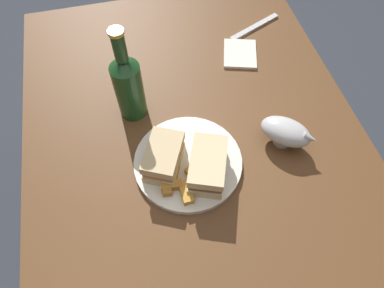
{
  "coord_description": "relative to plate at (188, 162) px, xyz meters",
  "views": [
    {
      "loc": [
        -0.44,
        0.12,
        1.46
      ],
      "look_at": [
        -0.03,
        0.02,
        0.78
      ],
      "focal_mm": 32.62,
      "sensor_mm": 36.0,
      "label": 1
    }
  ],
  "objects": [
    {
      "name": "plate",
      "position": [
        0.0,
        0.0,
        0.0
      ],
      "size": [
        0.25,
        0.25,
        0.02
      ],
      "primitive_type": "cylinder",
      "color": "silver",
      "rests_on": "dining_table"
    },
    {
      "name": "potato_wedge_back",
      "position": [
        -0.05,
        0.06,
        0.02
      ],
      "size": [
        0.05,
        0.02,
        0.02
      ],
      "primitive_type": "cube",
      "rotation": [
        0.0,
        0.0,
        3.02
      ],
      "color": "#AD702D",
      "rests_on": "plate"
    },
    {
      "name": "potato_wedge_left_edge",
      "position": [
        -0.03,
        0.04,
        0.02
      ],
      "size": [
        0.05,
        0.04,
        0.02
      ],
      "primitive_type": "cube",
      "rotation": [
        0.0,
        0.0,
        2.71
      ],
      "color": "gold",
      "rests_on": "plate"
    },
    {
      "name": "potato_wedge_right_edge",
      "position": [
        -0.06,
        0.05,
        0.02
      ],
      "size": [
        0.02,
        0.05,
        0.02
      ],
      "primitive_type": "cube",
      "rotation": [
        0.0,
        0.0,
        1.5
      ],
      "color": "#B77F33",
      "rests_on": "plate"
    },
    {
      "name": "cider_bottle",
      "position": [
        0.18,
        0.1,
        0.09
      ],
      "size": [
        0.07,
        0.07,
        0.25
      ],
      "color": "#19421E",
      "rests_on": "dining_table"
    },
    {
      "name": "sandwich_half_left",
      "position": [
        0.0,
        0.05,
        0.04
      ],
      "size": [
        0.13,
        0.11,
        0.06
      ],
      "color": "#CCB284",
      "rests_on": "plate"
    },
    {
      "name": "potato_wedge_front",
      "position": [
        -0.04,
        -0.01,
        0.02
      ],
      "size": [
        0.05,
        0.04,
        0.02
      ],
      "primitive_type": "cube",
      "rotation": [
        0.0,
        0.0,
        0.58
      ],
      "color": "gold",
      "rests_on": "plate"
    },
    {
      "name": "gravy_boat",
      "position": [
        0.01,
        -0.23,
        0.03
      ],
      "size": [
        0.13,
        0.14,
        0.07
      ],
      "color": "#B7B7BC",
      "rests_on": "dining_table"
    },
    {
      "name": "potato_wedge_middle",
      "position": [
        -0.02,
        0.05,
        0.02
      ],
      "size": [
        0.04,
        0.04,
        0.02
      ],
      "primitive_type": "cube",
      "rotation": [
        0.0,
        0.0,
        0.7
      ],
      "color": "#AD702D",
      "rests_on": "plate"
    },
    {
      "name": "dining_table",
      "position": [
        0.06,
        -0.03,
        -0.38
      ],
      "size": [
        1.14,
        0.81,
        0.75
      ],
      "primitive_type": "cube",
      "color": "brown",
      "rests_on": "ground"
    },
    {
      "name": "napkin",
      "position": [
        0.31,
        -0.22,
        -0.0
      ],
      "size": [
        0.13,
        0.12,
        0.01
      ],
      "primitive_type": "cube",
      "rotation": [
        0.0,
        0.0,
        -0.3
      ],
      "color": "silver",
      "rests_on": "dining_table"
    },
    {
      "name": "sandwich_half_right",
      "position": [
        -0.04,
        -0.04,
        0.04
      ],
      "size": [
        0.14,
        0.11,
        0.06
      ],
      "color": "beige",
      "rests_on": "plate"
    },
    {
      "name": "potato_wedge_stray",
      "position": [
        -0.08,
        0.02,
        0.02
      ],
      "size": [
        0.05,
        0.02,
        0.02
      ],
      "primitive_type": "cube",
      "rotation": [
        0.0,
        0.0,
        0.04
      ],
      "color": "gold",
      "rests_on": "plate"
    },
    {
      "name": "ground_plane",
      "position": [
        0.06,
        -0.03,
        -0.76
      ],
      "size": [
        6.0,
        6.0,
        0.0
      ],
      "primitive_type": "plane",
      "color": "#333842"
    },
    {
      "name": "fork",
      "position": [
        0.4,
        -0.3,
        -0.0
      ],
      "size": [
        0.09,
        0.17,
        0.01
      ],
      "primitive_type": "cube",
      "rotation": [
        0.0,
        0.0,
        1.98
      ],
      "color": "silver",
      "rests_on": "dining_table"
    }
  ]
}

